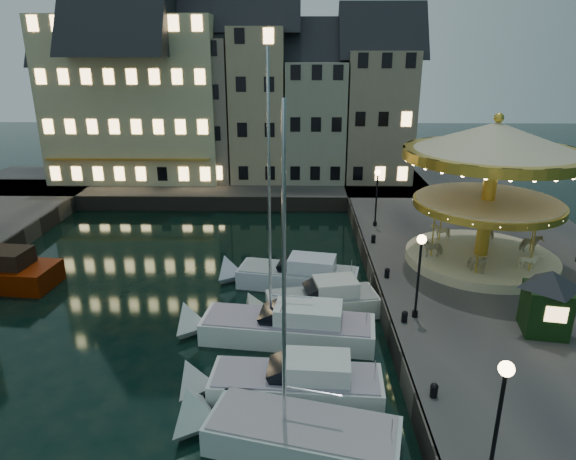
{
  "coord_description": "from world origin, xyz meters",
  "views": [
    {
      "loc": [
        1.53,
        -20.88,
        13.36
      ],
      "look_at": [
        1.0,
        8.0,
        3.2
      ],
      "focal_mm": 32.0,
      "sensor_mm": 36.0,
      "label": 1
    }
  ],
  "objects_px": {
    "streetlamp_a": "(500,407)",
    "bollard_a": "(434,389)",
    "bollard_b": "(405,316)",
    "carousel": "(493,167)",
    "streetlamp_c": "(377,189)",
    "motorboat_c": "(280,327)",
    "bollard_c": "(387,272)",
    "motorboat_d": "(315,303)",
    "bollard_d": "(373,238)",
    "motorboat_e": "(291,276)",
    "streetlamp_b": "(419,264)",
    "motorboat_a": "(287,433)",
    "motorboat_b": "(286,385)",
    "ticket_kiosk": "(549,291)"
  },
  "relations": [
    {
      "from": "carousel",
      "to": "bollard_d",
      "type": "bearing_deg",
      "value": 151.61
    },
    {
      "from": "bollard_b",
      "to": "streetlamp_c",
      "type": "bearing_deg",
      "value": 87.55
    },
    {
      "from": "streetlamp_c",
      "to": "bollard_d",
      "type": "height_order",
      "value": "streetlamp_c"
    },
    {
      "from": "motorboat_a",
      "to": "motorboat_b",
      "type": "relative_size",
      "value": 1.63
    },
    {
      "from": "streetlamp_a",
      "to": "bollard_d",
      "type": "xyz_separation_m",
      "value": [
        -0.6,
        20.0,
        -2.41
      ]
    },
    {
      "from": "motorboat_a",
      "to": "motorboat_b",
      "type": "height_order",
      "value": "motorboat_a"
    },
    {
      "from": "bollard_c",
      "to": "motorboat_d",
      "type": "height_order",
      "value": "motorboat_d"
    },
    {
      "from": "streetlamp_c",
      "to": "carousel",
      "type": "height_order",
      "value": "carousel"
    },
    {
      "from": "streetlamp_c",
      "to": "bollard_d",
      "type": "xyz_separation_m",
      "value": [
        -0.6,
        -3.5,
        -2.41
      ]
    },
    {
      "from": "motorboat_b",
      "to": "motorboat_d",
      "type": "xyz_separation_m",
      "value": [
        1.37,
        7.07,
        -0.0
      ]
    },
    {
      "from": "streetlamp_a",
      "to": "bollard_d",
      "type": "relative_size",
      "value": 7.32
    },
    {
      "from": "streetlamp_b",
      "to": "motorboat_a",
      "type": "bearing_deg",
      "value": -129.86
    },
    {
      "from": "streetlamp_a",
      "to": "bollard_b",
      "type": "xyz_separation_m",
      "value": [
        -0.6,
        9.5,
        -2.41
      ]
    },
    {
      "from": "bollard_b",
      "to": "carousel",
      "type": "distance_m",
      "value": 10.9
    },
    {
      "from": "bollard_c",
      "to": "motorboat_b",
      "type": "bearing_deg",
      "value": -121.3
    },
    {
      "from": "bollard_d",
      "to": "bollard_a",
      "type": "bearing_deg",
      "value": -90.0
    },
    {
      "from": "streetlamp_a",
      "to": "bollard_c",
      "type": "height_order",
      "value": "streetlamp_a"
    },
    {
      "from": "bollard_a",
      "to": "motorboat_a",
      "type": "xyz_separation_m",
      "value": [
        -5.38,
        -1.16,
        -1.06
      ]
    },
    {
      "from": "bollard_a",
      "to": "motorboat_c",
      "type": "bearing_deg",
      "value": 134.36
    },
    {
      "from": "streetlamp_a",
      "to": "bollard_a",
      "type": "distance_m",
      "value": 4.71
    },
    {
      "from": "bollard_d",
      "to": "ticket_kiosk",
      "type": "xyz_separation_m",
      "value": [
        6.06,
        -11.26,
        1.72
      ]
    },
    {
      "from": "motorboat_c",
      "to": "streetlamp_c",
      "type": "bearing_deg",
      "value": 64.36
    },
    {
      "from": "streetlamp_b",
      "to": "bollard_d",
      "type": "bearing_deg",
      "value": 93.43
    },
    {
      "from": "streetlamp_b",
      "to": "motorboat_d",
      "type": "relative_size",
      "value": 0.6
    },
    {
      "from": "motorboat_c",
      "to": "bollard_c",
      "type": "bearing_deg",
      "value": 37.4
    },
    {
      "from": "motorboat_e",
      "to": "streetlamp_b",
      "type": "bearing_deg",
      "value": -45.11
    },
    {
      "from": "bollard_a",
      "to": "bollard_d",
      "type": "distance_m",
      "value": 16.0
    },
    {
      "from": "streetlamp_b",
      "to": "carousel",
      "type": "distance_m",
      "value": 9.18
    },
    {
      "from": "bollard_a",
      "to": "motorboat_e",
      "type": "bearing_deg",
      "value": 114.18
    },
    {
      "from": "streetlamp_b",
      "to": "streetlamp_c",
      "type": "distance_m",
      "value": 13.5
    },
    {
      "from": "motorboat_e",
      "to": "carousel",
      "type": "relative_size",
      "value": 0.81
    },
    {
      "from": "streetlamp_b",
      "to": "streetlamp_a",
      "type": "bearing_deg",
      "value": -90.0
    },
    {
      "from": "bollard_b",
      "to": "motorboat_a",
      "type": "xyz_separation_m",
      "value": [
        -5.38,
        -6.66,
        -1.06
      ]
    },
    {
      "from": "bollard_a",
      "to": "motorboat_e",
      "type": "relative_size",
      "value": 0.07
    },
    {
      "from": "bollard_d",
      "to": "motorboat_e",
      "type": "distance_m",
      "value": 6.77
    },
    {
      "from": "bollard_a",
      "to": "motorboat_c",
      "type": "relative_size",
      "value": 0.05
    },
    {
      "from": "streetlamp_c",
      "to": "motorboat_c",
      "type": "bearing_deg",
      "value": -115.64
    },
    {
      "from": "motorboat_c",
      "to": "carousel",
      "type": "relative_size",
      "value": 1.24
    },
    {
      "from": "streetlamp_b",
      "to": "ticket_kiosk",
      "type": "height_order",
      "value": "streetlamp_b"
    },
    {
      "from": "streetlamp_a",
      "to": "streetlamp_c",
      "type": "distance_m",
      "value": 23.5
    },
    {
      "from": "bollard_a",
      "to": "carousel",
      "type": "height_order",
      "value": "carousel"
    },
    {
      "from": "streetlamp_a",
      "to": "motorboat_d",
      "type": "distance_m",
      "value": 13.84
    },
    {
      "from": "motorboat_b",
      "to": "motorboat_e",
      "type": "distance_m",
      "value": 10.52
    },
    {
      "from": "bollard_a",
      "to": "motorboat_d",
      "type": "height_order",
      "value": "motorboat_d"
    },
    {
      "from": "motorboat_a",
      "to": "motorboat_b",
      "type": "bearing_deg",
      "value": 91.99
    },
    {
      "from": "bollard_c",
      "to": "carousel",
      "type": "bearing_deg",
      "value": 20.96
    },
    {
      "from": "bollard_b",
      "to": "motorboat_d",
      "type": "height_order",
      "value": "motorboat_d"
    },
    {
      "from": "motorboat_a",
      "to": "motorboat_d",
      "type": "bearing_deg",
      "value": 82.55
    },
    {
      "from": "streetlamp_c",
      "to": "motorboat_c",
      "type": "height_order",
      "value": "motorboat_c"
    },
    {
      "from": "streetlamp_a",
      "to": "motorboat_c",
      "type": "distance_m",
      "value": 12.38
    }
  ]
}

